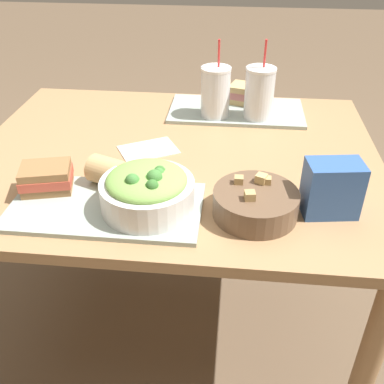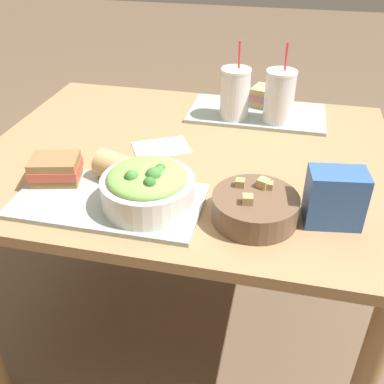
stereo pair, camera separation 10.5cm
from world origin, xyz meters
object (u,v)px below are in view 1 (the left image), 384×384
object	(u,v)px
chip_bag	(332,188)
drink_cup_red	(259,95)
salad_bowl	(147,189)
baguette_near	(121,175)
sandwich_near	(46,178)
drink_cup_dark	(215,93)
soup_bowl	(255,202)
sandwich_far	(248,94)
napkin_folded	(148,150)

from	to	relation	value
chip_bag	drink_cup_red	bearing A→B (deg)	99.08
salad_bowl	baguette_near	world-z (taller)	salad_bowl
sandwich_near	drink_cup_dark	size ratio (longest dim) A/B	0.57
soup_bowl	drink_cup_red	bearing A→B (deg)	88.42
sandwich_far	chip_bag	world-z (taller)	chip_bag
sandwich_near	sandwich_far	world-z (taller)	same
drink_cup_dark	drink_cup_red	size ratio (longest dim) A/B	0.99
sandwich_near	sandwich_far	size ratio (longest dim) A/B	0.97
sandwich_far	chip_bag	size ratio (longest dim) A/B	1.09
chip_bag	napkin_folded	size ratio (longest dim) A/B	0.69
soup_bowl	chip_bag	xyz separation A→B (m)	(0.17, 0.03, 0.03)
sandwich_near	drink_cup_dark	xyz separation A→B (m)	(0.39, 0.50, 0.04)
salad_bowl	napkin_folded	distance (m)	0.32
soup_bowl	chip_bag	size ratio (longest dim) A/B	1.47
soup_bowl	drink_cup_dark	distance (m)	0.55
soup_bowl	drink_cup_dark	bearing A→B (deg)	103.36
salad_bowl	drink_cup_dark	xyz separation A→B (m)	(0.12, 0.55, 0.03)
baguette_near	sandwich_far	world-z (taller)	baguette_near
sandwich_far	drink_cup_dark	size ratio (longest dim) A/B	0.58
baguette_near	drink_cup_red	xyz separation A→B (m)	(0.35, 0.47, 0.04)
baguette_near	chip_bag	size ratio (longest dim) A/B	1.35
baguette_near	napkin_folded	bearing A→B (deg)	16.18
drink_cup_red	napkin_folded	size ratio (longest dim) A/B	1.30
salad_bowl	sandwich_far	size ratio (longest dim) A/B	1.49
sandwich_far	drink_cup_dark	distance (m)	0.17
baguette_near	chip_bag	xyz separation A→B (m)	(0.51, -0.03, 0.02)
chip_bag	napkin_folded	bearing A→B (deg)	143.29
baguette_near	sandwich_far	bearing A→B (deg)	-5.60
sandwich_near	drink_cup_dark	distance (m)	0.63
salad_bowl	baguette_near	distance (m)	0.11
sandwich_near	drink_cup_red	world-z (taller)	drink_cup_red
salad_bowl	chip_bag	distance (m)	0.43
drink_cup_dark	napkin_folded	bearing A→B (deg)	-126.32
napkin_folded	baguette_near	bearing A→B (deg)	-96.04
salad_bowl	chip_bag	size ratio (longest dim) A/B	1.62
sandwich_near	drink_cup_red	size ratio (longest dim) A/B	0.56
soup_bowl	drink_cup_red	size ratio (longest dim) A/B	0.78
drink_cup_dark	napkin_folded	world-z (taller)	drink_cup_dark
soup_bowl	sandwich_far	world-z (taller)	soup_bowl
sandwich_far	drink_cup_red	world-z (taller)	drink_cup_red
drink_cup_red	napkin_folded	bearing A→B (deg)	-142.68
soup_bowl	napkin_folded	distance (m)	0.43
salad_bowl	soup_bowl	distance (m)	0.25
soup_bowl	sandwich_far	bearing A→B (deg)	91.62
drink_cup_dark	sandwich_near	bearing A→B (deg)	-128.10
salad_bowl	baguette_near	bearing A→B (deg)	136.91
soup_bowl	chip_bag	distance (m)	0.18
baguette_near	napkin_folded	world-z (taller)	baguette_near
sandwich_near	soup_bowl	bearing A→B (deg)	-18.52
sandwich_near	chip_bag	world-z (taller)	chip_bag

